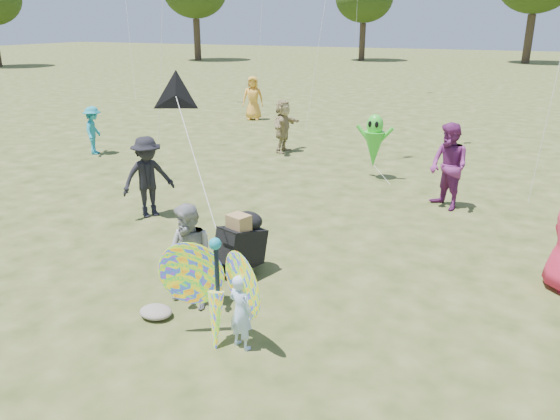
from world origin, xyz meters
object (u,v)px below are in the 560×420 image
(crowd_d, at_px, (283,126))
(alien_kite, at_px, (374,143))
(crowd_i, at_px, (94,130))
(crowd_b, at_px, (148,177))
(adult_man, at_px, (190,257))
(crowd_e, at_px, (449,167))
(child_girl, at_px, (241,312))
(jogging_stroller, at_px, (242,240))
(butterfly_kite, at_px, (216,292))
(crowd_g, at_px, (253,98))

(crowd_d, height_order, alien_kite, alien_kite)
(crowd_i, bearing_deg, crowd_b, -155.52)
(adult_man, relative_size, crowd_e, 0.82)
(crowd_e, distance_m, alien_kite, 2.78)
(crowd_d, xyz_separation_m, crowd_e, (5.69, -3.56, 0.12))
(crowd_e, xyz_separation_m, crowd_i, (-11.02, 0.78, -0.22))
(child_girl, xyz_separation_m, crowd_i, (-9.51, 7.67, 0.24))
(crowd_e, distance_m, crowd_i, 11.05)
(crowd_d, xyz_separation_m, jogging_stroller, (3.14, -8.53, -0.24))
(crowd_e, bearing_deg, jogging_stroller, -75.06)
(crowd_e, relative_size, crowd_i, 1.28)
(adult_man, distance_m, crowd_e, 6.82)
(crowd_i, relative_size, jogging_stroller, 1.35)
(adult_man, bearing_deg, crowd_i, 152.31)
(crowd_i, height_order, butterfly_kite, crowd_i)
(crowd_d, distance_m, crowd_e, 6.71)
(crowd_d, height_order, crowd_g, crowd_g)
(adult_man, xyz_separation_m, crowd_i, (-8.32, 7.03, -0.04))
(crowd_e, height_order, crowd_i, crowd_e)
(child_girl, bearing_deg, butterfly_kite, 17.64)
(adult_man, relative_size, crowd_g, 0.87)
(crowd_b, relative_size, butterfly_kite, 1.01)
(crowd_g, height_order, butterfly_kite, crowd_g)
(butterfly_kite, bearing_deg, crowd_e, 74.88)
(crowd_d, height_order, crowd_e, crowd_e)
(jogging_stroller, bearing_deg, crowd_d, 128.42)
(crowd_b, relative_size, crowd_d, 1.04)
(child_girl, relative_size, crowd_d, 0.62)
(crowd_d, bearing_deg, crowd_b, 179.97)
(alien_kite, bearing_deg, butterfly_kite, -87.88)
(crowd_b, bearing_deg, adult_man, -102.06)
(crowd_d, xyz_separation_m, crowd_i, (-5.33, -2.79, -0.09))
(crowd_d, xyz_separation_m, butterfly_kite, (3.82, -10.47, -0.12))
(child_girl, relative_size, alien_kite, 0.60)
(crowd_i, distance_m, butterfly_kite, 11.95)
(butterfly_kite, relative_size, alien_kite, 1.00)
(crowd_g, distance_m, alien_kite, 9.94)
(crowd_g, height_order, alien_kite, crowd_g)
(crowd_g, relative_size, butterfly_kite, 1.06)
(crowd_i, bearing_deg, crowd_d, -90.39)
(crowd_b, distance_m, crowd_i, 6.63)
(crowd_d, bearing_deg, child_girl, -157.63)
(butterfly_kite, bearing_deg, crowd_b, 136.93)
(crowd_i, distance_m, jogging_stroller, 10.24)
(crowd_e, height_order, alien_kite, crowd_e)
(adult_man, relative_size, crowd_i, 1.05)
(crowd_d, distance_m, alien_kite, 3.96)
(crowd_i, relative_size, alien_kite, 0.87)
(adult_man, xyz_separation_m, crowd_g, (-6.68, 14.82, 0.12))
(child_girl, distance_m, crowd_d, 11.27)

